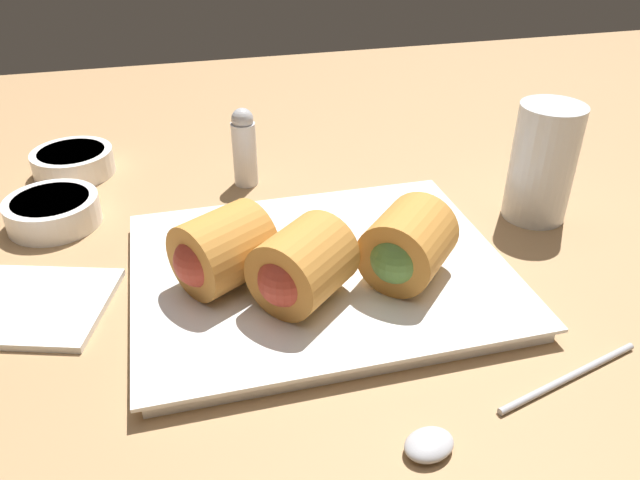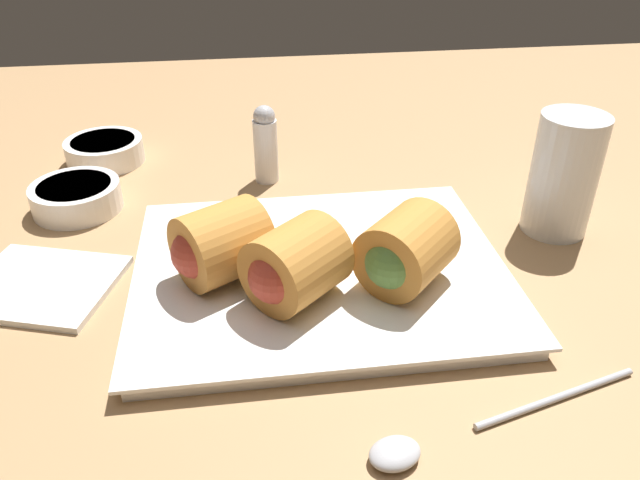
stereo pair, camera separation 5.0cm
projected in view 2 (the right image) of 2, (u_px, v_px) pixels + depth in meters
table_surface at (331, 306)px, 51.02cm from camera, size 180.00×140.00×2.00cm
serving_plate at (320, 272)px, 52.05cm from camera, size 30.51×24.77×1.50cm
roll_front_left at (403, 252)px, 47.70cm from camera, size 8.83×8.84×6.15cm
roll_front_right at (292, 266)px, 46.09cm from camera, size 8.83×8.81×6.15cm
roll_back_left at (217, 245)px, 48.55cm from camera, size 8.61×8.55×6.15cm
dipping_bowl_near at (76, 196)px, 62.05cm from camera, size 8.72×8.72×2.74cm
dipping_bowl_far at (105, 150)px, 71.57cm from camera, size 8.72×8.72×2.74cm
spoon at (441, 438)px, 37.74cm from camera, size 19.70×6.66×1.11cm
napkin at (41, 285)px, 51.30cm from camera, size 14.13×12.99×0.60cm
drinking_glass at (564, 175)px, 56.61cm from camera, size 6.04×6.04×11.35cm
salt_shaker at (265, 144)px, 66.17cm from camera, size 2.56×2.56×8.48cm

